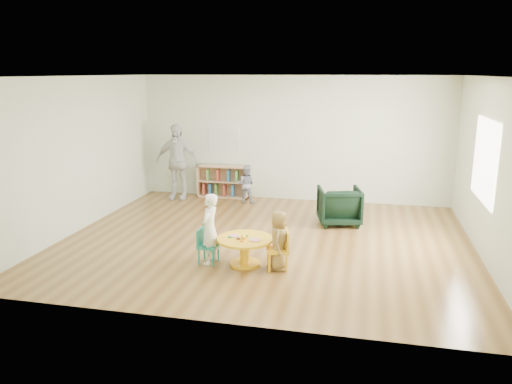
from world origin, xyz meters
TOP-DOWN VIEW (x-y plane):
  - room at (0.01, 0.00)m, footprint 7.10×7.00m
  - activity_table at (-0.08, -1.16)m, footprint 0.85×0.85m
  - kid_chair_left at (-0.69, -1.20)m, footprint 0.31×0.31m
  - kid_chair_right at (0.48, -1.21)m, footprint 0.39×0.39m
  - bookshelf at (-1.61, 2.86)m, footprint 1.20×0.30m
  - alphabet_poster at (-1.60, 2.98)m, footprint 0.74×0.01m
  - armchair at (1.19, 1.27)m, footprint 0.93×0.95m
  - child_left at (-0.62, -1.21)m, footprint 0.31×0.43m
  - child_right at (0.45, -1.22)m, footprint 0.29×0.44m
  - toddler at (-0.95, 2.45)m, footprint 0.42×0.33m
  - adult_caretaker at (-2.58, 2.46)m, footprint 1.02×0.43m

SIDE VIEW (x-z plane):
  - kid_chair_left at x=-0.69m, z-range 0.02..0.56m
  - activity_table at x=-0.08m, z-range 0.06..0.53m
  - kid_chair_right at x=0.48m, z-range 0.02..0.62m
  - armchair at x=1.19m, z-range 0.00..0.72m
  - bookshelf at x=-1.61m, z-range -0.01..0.74m
  - toddler at x=-0.95m, z-range 0.00..0.84m
  - child_right at x=0.45m, z-range 0.00..0.90m
  - child_left at x=-0.62m, z-range 0.00..1.10m
  - adult_caretaker at x=-2.58m, z-range 0.00..1.74m
  - alphabet_poster at x=-1.60m, z-range 1.08..1.62m
  - room at x=0.01m, z-range 0.49..3.29m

